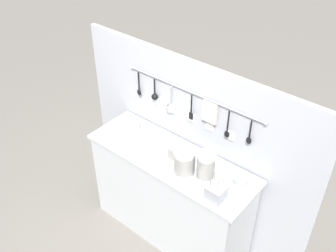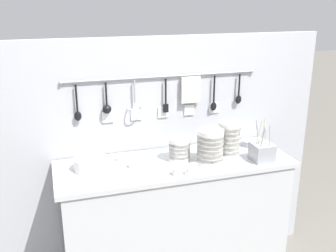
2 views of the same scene
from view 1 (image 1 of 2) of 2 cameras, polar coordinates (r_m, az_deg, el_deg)
ground_plane at (r=3.83m, az=0.36°, el=-14.86°), size 20.00×20.00×0.00m
counter at (r=3.48m, az=0.38°, el=-10.18°), size 1.47×0.49×0.91m
back_wall at (r=3.39m, az=3.43°, el=-3.14°), size 2.27×0.11×1.65m
bowl_stack_tall_left at (r=2.96m, az=2.38°, el=-5.35°), size 0.16×0.16×0.22m
bowl_stack_nested_right at (r=2.92m, az=5.50°, el=-5.88°), size 0.14×0.14×0.24m
bowl_stack_back_corner at (r=3.11m, az=1.09°, el=-3.60°), size 0.13×0.13×0.15m
plate_stack at (r=3.44m, az=-5.77°, el=-0.11°), size 0.20×0.20×0.08m
steel_mixing_bowl at (r=3.00m, az=10.47°, el=-7.69°), size 0.11×0.11×0.04m
cutlery_caddy at (r=2.83m, az=6.99°, el=-9.50°), size 0.13×0.13×0.26m
cup_front_left at (r=3.03m, az=-1.64°, el=-6.30°), size 0.05×0.05×0.04m
cup_edge_far at (r=3.07m, az=-2.47°, el=-5.55°), size 0.05×0.05×0.04m
cup_back_right at (r=3.28m, az=-1.61°, el=-2.31°), size 0.05×0.05×0.04m
cup_by_caddy at (r=3.39m, az=-2.41°, el=-0.94°), size 0.05×0.05×0.04m
cup_beside_plates at (r=3.28m, az=-3.27°, el=-2.35°), size 0.05×0.05×0.04m
cup_mid_row at (r=3.03m, az=-0.43°, el=-6.18°), size 0.05×0.05×0.04m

